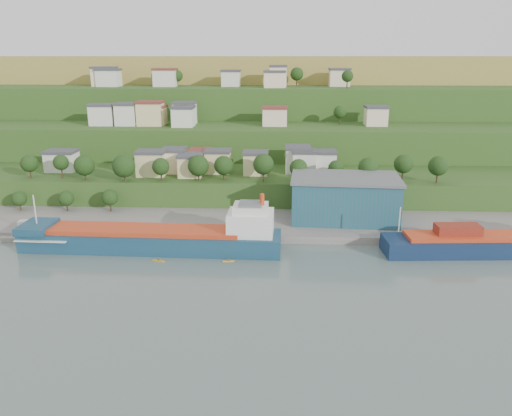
# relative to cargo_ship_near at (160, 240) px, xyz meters

# --- Properties ---
(ground) EXTENTS (500.00, 500.00, 0.00)m
(ground) POSITION_rel_cargo_ship_near_xyz_m (13.51, -9.55, -2.74)
(ground) COLOR #4B5B56
(ground) RESTS_ON ground
(quay) EXTENTS (220.00, 26.00, 4.00)m
(quay) POSITION_rel_cargo_ship_near_xyz_m (33.51, 18.45, -2.74)
(quay) COLOR slate
(quay) RESTS_ON ground
(pebble_beach) EXTENTS (40.00, 18.00, 2.40)m
(pebble_beach) POSITION_rel_cargo_ship_near_xyz_m (-41.49, 12.45, -2.74)
(pebble_beach) COLOR slate
(pebble_beach) RESTS_ON ground
(hillside) EXTENTS (360.00, 211.50, 96.00)m
(hillside) POSITION_rel_cargo_ship_near_xyz_m (13.49, 159.16, -2.66)
(hillside) COLOR #284719
(hillside) RESTS_ON ground
(cargo_ship_near) EXTENTS (66.92, 12.49, 17.13)m
(cargo_ship_near) POSITION_rel_cargo_ship_near_xyz_m (0.00, 0.00, 0.00)
(cargo_ship_near) COLOR #123446
(cargo_ship_near) RESTS_ON ground
(cargo_ship_far) EXTENTS (55.57, 12.42, 14.98)m
(cargo_ship_far) POSITION_rel_cargo_ship_near_xyz_m (86.86, 0.91, -0.37)
(cargo_ship_far) COLOR #0D1F3B
(cargo_ship_far) RESTS_ON ground
(warehouse) EXTENTS (32.23, 21.07, 12.80)m
(warehouse) POSITION_rel_cargo_ship_near_xyz_m (49.79, 21.45, 5.70)
(warehouse) COLOR #1D5159
(warehouse) RESTS_ON quay
(caravan) EXTENTS (6.31, 3.05, 2.86)m
(caravan) POSITION_rel_cargo_ship_near_xyz_m (-38.67, 9.84, -0.11)
(caravan) COLOR silver
(caravan) RESTS_ON pebble_beach
(dinghy) EXTENTS (4.53, 2.82, 0.85)m
(dinghy) POSITION_rel_cargo_ship_near_xyz_m (-28.41, 8.62, -1.11)
(dinghy) COLOR silver
(dinghy) RESTS_ON pebble_beach
(kayak_orange) EXTENTS (2.91, 0.90, 0.72)m
(kayak_orange) POSITION_rel_cargo_ship_near_xyz_m (18.42, -7.13, -2.52)
(kayak_orange) COLOR orange
(kayak_orange) RESTS_ON ground
(kayak_yellow) EXTENTS (3.26, 1.48, 0.81)m
(kayak_yellow) POSITION_rel_cargo_ship_near_xyz_m (1.41, -7.62, -2.50)
(kayak_yellow) COLOR #C39017
(kayak_yellow) RESTS_ON ground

